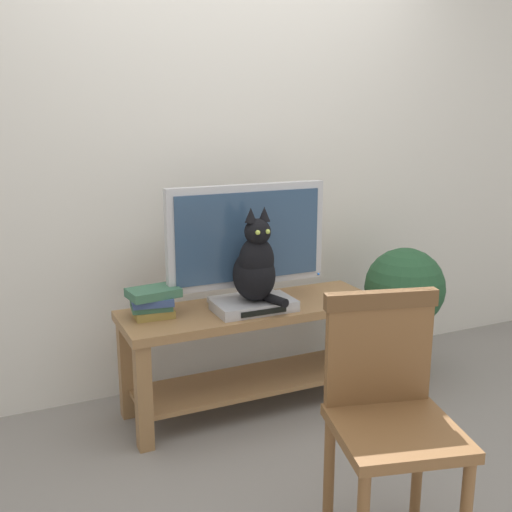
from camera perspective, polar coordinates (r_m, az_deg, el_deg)
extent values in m
plane|color=gray|center=(2.94, 4.30, -17.87)|extent=(12.00, 12.00, 0.00)
cube|color=silver|center=(3.41, -3.46, 11.34)|extent=(7.00, 0.12, 2.80)
cube|color=olive|center=(3.11, -0.38, -5.07)|extent=(1.33, 0.44, 0.04)
cube|color=olive|center=(2.88, -10.46, -12.88)|extent=(0.07, 0.07, 0.51)
cube|color=olive|center=(3.36, 10.60, -8.95)|extent=(0.07, 0.07, 0.51)
cube|color=olive|center=(3.19, -12.01, -10.31)|extent=(0.07, 0.07, 0.51)
cube|color=olive|center=(3.62, 7.50, -7.14)|extent=(0.07, 0.07, 0.51)
cube|color=olive|center=(3.26, -0.37, -11.59)|extent=(1.23, 0.36, 0.02)
cube|color=#B7B7BC|center=(3.15, -0.82, -4.13)|extent=(0.37, 0.20, 0.03)
cube|color=#B7B7BC|center=(3.14, -0.82, -3.28)|extent=(0.06, 0.04, 0.07)
cube|color=#B7B7BC|center=(3.06, -0.84, 1.94)|extent=(0.84, 0.05, 0.51)
cube|color=navy|center=(3.04, -0.62, 1.84)|extent=(0.77, 0.01, 0.44)
sphere|color=#2672F2|center=(3.27, 5.87, -1.68)|extent=(0.01, 0.01, 0.01)
cube|color=#ADADB2|center=(3.03, -0.18, -4.63)|extent=(0.40, 0.23, 0.05)
cube|color=black|center=(2.93, 0.75, -5.27)|extent=(0.24, 0.01, 0.03)
ellipsoid|color=black|center=(2.99, -0.19, -1.80)|extent=(0.21, 0.24, 0.26)
ellipsoid|color=black|center=(2.94, 0.05, -0.41)|extent=(0.17, 0.15, 0.23)
sphere|color=black|center=(2.90, 0.15, 2.28)|extent=(0.13, 0.13, 0.13)
cone|color=black|center=(2.87, -0.49, 3.85)|extent=(0.06, 0.06, 0.07)
cone|color=black|center=(2.90, 0.78, 3.95)|extent=(0.06, 0.06, 0.07)
sphere|color=#B2C64C|center=(2.83, 0.17, 2.21)|extent=(0.02, 0.02, 0.02)
sphere|color=#B2C64C|center=(2.85, 1.11, 2.30)|extent=(0.02, 0.02, 0.02)
cylinder|color=black|center=(2.97, 1.56, -4.03)|extent=(0.09, 0.19, 0.04)
cylinder|color=brown|center=(2.39, 6.83, -19.52)|extent=(0.04, 0.04, 0.46)
cylinder|color=brown|center=(2.51, 14.88, -18.24)|extent=(0.04, 0.04, 0.46)
cube|color=brown|center=(2.18, 12.99, -15.71)|extent=(0.50, 0.50, 0.04)
cube|color=brown|center=(2.24, 11.43, -8.38)|extent=(0.39, 0.13, 0.42)
cube|color=brown|center=(2.18, 11.64, -4.01)|extent=(0.41, 0.14, 0.06)
cube|color=olive|center=(2.98, -9.54, -5.28)|extent=(0.19, 0.14, 0.04)
cube|color=#38664C|center=(2.98, -9.76, -4.61)|extent=(0.21, 0.18, 0.03)
cube|color=#33477A|center=(2.97, -9.71, -4.04)|extent=(0.22, 0.21, 0.03)
cube|color=#38664C|center=(2.95, -9.57, -3.39)|extent=(0.25, 0.19, 0.04)
cylinder|color=#9E6B4C|center=(3.65, 13.33, -9.51)|extent=(0.24, 0.24, 0.25)
cylinder|color=#332319|center=(3.61, 13.42, -7.84)|extent=(0.22, 0.22, 0.02)
cylinder|color=#4C3823|center=(3.58, 13.49, -6.67)|extent=(0.04, 0.04, 0.14)
sphere|color=#234C2D|center=(3.50, 13.71, -2.88)|extent=(0.45, 0.45, 0.45)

